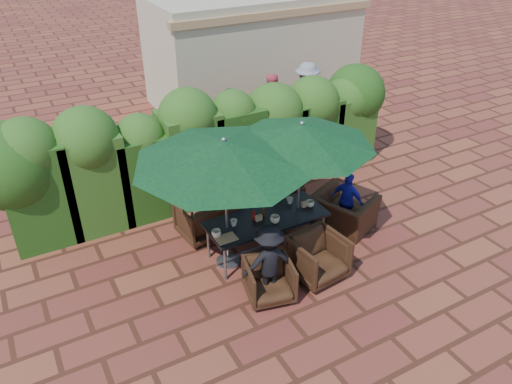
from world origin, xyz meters
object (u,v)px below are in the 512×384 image
chair_near_left (269,278)px  chair_end_right (344,206)px  umbrella_right (301,135)px  chair_near_right (318,255)px  dining_table (266,221)px  chair_far_left (201,218)px  chair_far_right (281,193)px  umbrella_left (224,152)px  chair_far_mid (241,208)px

chair_near_left → chair_end_right: chair_end_right is taller
umbrella_right → chair_near_right: 2.06m
chair_end_right → chair_near_right: bearing=104.5°
umbrella_right → dining_table: bearing=-179.9°
dining_table → chair_near_right: chair_near_right is taller
chair_far_left → chair_far_right: chair_far_right is taller
umbrella_left → chair_near_right: 2.39m
chair_far_mid → chair_end_right: bearing=157.5°
umbrella_left → chair_far_left: 2.06m
chair_end_right → dining_table: bearing=65.7°
dining_table → chair_end_right: size_ratio=1.98×
umbrella_right → chair_far_left: (-1.51, 1.04, -1.81)m
chair_near_left → umbrella_right: bearing=54.0°
chair_near_right → umbrella_left: bearing=132.1°
dining_table → chair_far_right: 1.46m
chair_near_left → chair_near_right: (0.99, 0.05, 0.05)m
umbrella_right → chair_far_left: umbrella_right is taller
chair_near_left → chair_near_right: size_ratio=0.88×
chair_end_right → chair_far_right: bearing=11.3°
umbrella_left → chair_near_left: 2.16m
chair_far_right → chair_near_left: (-1.51, -2.13, -0.04)m
umbrella_left → chair_near_right: (1.19, -1.07, -1.78)m
chair_far_left → chair_far_right: 1.80m
chair_far_mid → chair_far_right: size_ratio=0.98×
chair_near_left → chair_near_right: bearing=15.8°
chair_far_left → chair_far_mid: (0.82, -0.08, 0.01)m
chair_near_left → dining_table: bearing=75.4°
chair_far_mid → chair_far_right: bearing=-166.1°
chair_far_left → chair_end_right: size_ratio=0.74×
chair_far_right → umbrella_right: bearing=95.4°
dining_table → umbrella_right: size_ratio=0.86×
chair_far_mid → chair_near_left: chair_far_mid is taller
chair_near_left → chair_end_right: 2.48m
chair_far_mid → chair_near_right: bearing=110.9°
chair_far_mid → chair_near_right: 2.02m
dining_table → chair_near_left: 1.23m
chair_far_right → chair_near_left: 2.61m
chair_end_right → umbrella_right: bearing=64.6°
dining_table → chair_far_mid: (-0.02, 0.96, -0.26)m
chair_near_left → chair_far_right: bearing=67.4°
umbrella_left → chair_far_right: (1.72, 1.01, -1.79)m
umbrella_left → chair_near_left: bearing=-79.7°
dining_table → umbrella_left: bearing=176.0°
umbrella_left → chair_far_right: bearing=30.5°
chair_near_right → chair_end_right: chair_end_right is taller
chair_far_mid → chair_near_right: chair_near_right is taller
chair_far_mid → chair_near_left: 2.09m
umbrella_left → umbrella_right: 1.42m
umbrella_left → chair_near_left: size_ratio=3.96×
chair_far_left → chair_far_right: (1.80, 0.02, 0.01)m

